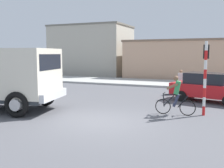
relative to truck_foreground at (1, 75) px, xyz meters
The scene contains 9 objects.
ground_plane 5.66m from the truck_foreground, ahead, with size 120.00×120.00×0.00m, color #56565B.
sidewalk_far 14.52m from the truck_foreground, 68.01° to the left, with size 80.00×5.00×0.16m, color #ADADA8.
truck_foreground is the anchor object (origin of this frame).
cyclist 8.14m from the truck_foreground, 14.97° to the left, with size 1.73×0.50×1.72m.
traffic_light_pole 9.34m from the truck_foreground, 15.94° to the left, with size 0.24×0.43×3.20m.
car_red_near 10.85m from the truck_foreground, 33.83° to the left, with size 4.29×2.60×1.60m.
pedestrian_near_kerb 10.84m from the truck_foreground, 48.21° to the left, with size 0.34×0.22×1.62m.
building_corner_left 21.39m from the truck_foreground, 105.55° to the left, with size 9.49×6.45×6.17m.
building_mid_block 20.13m from the truck_foreground, 74.88° to the left, with size 10.57×6.53×4.08m.
Camera 1 is at (4.14, -9.00, 2.67)m, focal length 41.44 mm.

